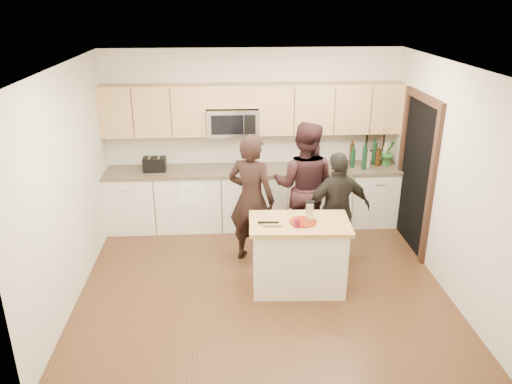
{
  "coord_description": "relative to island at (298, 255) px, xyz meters",
  "views": [
    {
      "loc": [
        -0.43,
        -5.53,
        3.42
      ],
      "look_at": [
        -0.05,
        0.35,
        1.08
      ],
      "focal_mm": 35.0,
      "sensor_mm": 36.0,
      "label": 1
    }
  ],
  "objects": [
    {
      "name": "framed_picture",
      "position": [
        1.51,
        2.17,
        0.83
      ],
      "size": [
        0.3,
        0.03,
        0.38
      ],
      "color": "black",
      "rests_on": "ground"
    },
    {
      "name": "island",
      "position": [
        0.0,
        0.0,
        0.0
      ],
      "size": [
        1.23,
        0.76,
        0.9
      ],
      "rotation": [
        0.0,
        0.0,
        -0.05
      ],
      "color": "silver",
      "rests_on": "ground"
    },
    {
      "name": "woman_center",
      "position": [
        0.23,
        1.12,
        0.47
      ],
      "size": [
        1.07,
        0.95,
        1.84
      ],
      "primitive_type": "imported",
      "rotation": [
        0.0,
        0.0,
        2.81
      ],
      "color": "black",
      "rests_on": "ground"
    },
    {
      "name": "microwave",
      "position": [
        -0.75,
        1.98,
        1.2
      ],
      "size": [
        0.76,
        0.41,
        0.4
      ],
      "color": "silver",
      "rests_on": "ground"
    },
    {
      "name": "red_plate",
      "position": [
        0.04,
        -0.02,
        0.45
      ],
      "size": [
        0.32,
        0.32,
        0.02
      ],
      "primitive_type": "cylinder",
      "color": "maroon",
      "rests_on": "island"
    },
    {
      "name": "back_cabinetry",
      "position": [
        -0.44,
        1.87,
        0.02
      ],
      "size": [
        4.5,
        0.66,
        0.94
      ],
      "color": "silver",
      "rests_on": "ground"
    },
    {
      "name": "tongs",
      "position": [
        -0.38,
        -0.05,
        0.47
      ],
      "size": [
        0.25,
        0.04,
        0.02
      ],
      "primitive_type": "cube",
      "rotation": [
        0.0,
        0.0,
        -0.05
      ],
      "color": "black",
      "rests_on": "cutting_board"
    },
    {
      "name": "room_shell",
      "position": [
        -0.44,
        0.18,
        1.28
      ],
      "size": [
        4.52,
        4.02,
        2.71
      ],
      "color": "beige",
      "rests_on": "ground"
    },
    {
      "name": "dish_towel",
      "position": [
        -1.39,
        1.68,
        0.35
      ],
      "size": [
        0.34,
        0.6,
        0.48
      ],
      "color": "white",
      "rests_on": "ground"
    },
    {
      "name": "orchid",
      "position": [
        1.66,
        1.9,
        0.7
      ],
      "size": [
        0.27,
        0.24,
        0.42
      ],
      "primitive_type": "imported",
      "rotation": [
        0.0,
        0.0,
        0.25
      ],
      "color": "#33762F",
      "rests_on": "back_cabinetry"
    },
    {
      "name": "bottle_cluster",
      "position": [
        1.35,
        1.88,
        0.67
      ],
      "size": [
        0.63,
        0.33,
        0.43
      ],
      "color": "black",
      "rests_on": "back_cabinetry"
    },
    {
      "name": "box_grater",
      "position": [
        0.11,
        -0.03,
        0.59
      ],
      "size": [
        0.1,
        0.06,
        0.26
      ],
      "color": "silver",
      "rests_on": "red_plate"
    },
    {
      "name": "knife",
      "position": [
        -0.33,
        -0.12,
        0.47
      ],
      "size": [
        0.22,
        0.03,
        0.01
      ],
      "primitive_type": "cube",
      "rotation": [
        0.0,
        0.0,
        -0.05
      ],
      "color": "silver",
      "rests_on": "cutting_board"
    },
    {
      "name": "doorway",
      "position": [
        1.79,
        1.08,
        0.7
      ],
      "size": [
        0.06,
        1.25,
        2.2
      ],
      "color": "black",
      "rests_on": "ground"
    },
    {
      "name": "drink_glass",
      "position": [
        -0.06,
        -0.14,
        0.49
      ],
      "size": [
        0.07,
        0.07,
        0.09
      ],
      "primitive_type": "cylinder",
      "color": "maroon",
      "rests_on": "island"
    },
    {
      "name": "floor",
      "position": [
        -0.44,
        0.18,
        -0.45
      ],
      "size": [
        4.5,
        4.5,
        0.0
      ],
      "primitive_type": "plane",
      "color": "#51301B",
      "rests_on": "ground"
    },
    {
      "name": "woman_left",
      "position": [
        -0.53,
        0.76,
        0.44
      ],
      "size": [
        0.77,
        0.67,
        1.78
      ],
      "primitive_type": "imported",
      "rotation": [
        0.0,
        0.0,
        2.69
      ],
      "color": "black",
      "rests_on": "ground"
    },
    {
      "name": "upper_cabinetry",
      "position": [
        -0.4,
        2.02,
        1.39
      ],
      "size": [
        4.5,
        0.33,
        0.75
      ],
      "color": "tan",
      "rests_on": "ground"
    },
    {
      "name": "toaster",
      "position": [
        -1.93,
        1.85,
        0.59
      ],
      "size": [
        0.33,
        0.21,
        0.21
      ],
      "color": "black",
      "rests_on": "back_cabinetry"
    },
    {
      "name": "cutting_board",
      "position": [
        -0.34,
        -0.03,
        0.45
      ],
      "size": [
        0.25,
        0.2,
        0.02
      ],
      "primitive_type": "cube",
      "rotation": [
        0.0,
        0.0,
        -0.05
      ],
      "color": "#AA8647",
      "rests_on": "island"
    },
    {
      "name": "woman_right",
      "position": [
        0.58,
        0.56,
        0.33
      ],
      "size": [
        0.98,
        0.56,
        1.58
      ],
      "primitive_type": "imported",
      "rotation": [
        0.0,
        0.0,
        3.34
      ],
      "color": "black",
      "rests_on": "ground"
    }
  ]
}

